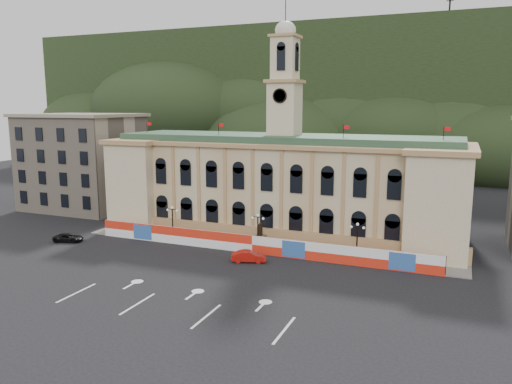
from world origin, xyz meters
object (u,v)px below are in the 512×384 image
at_px(red_sedan, 249,256).
at_px(black_suv, 68,238).
at_px(lamp_center, 258,228).
at_px(statue, 260,240).

distance_m(red_sedan, black_suv, 28.91).
bearing_deg(red_sedan, lamp_center, -9.37).
distance_m(lamp_center, red_sedan, 6.33).
relative_size(lamp_center, black_suv, 1.08).
relative_size(statue, red_sedan, 0.77).
bearing_deg(lamp_center, red_sedan, -79.43).
height_order(statue, lamp_center, lamp_center).
distance_m(statue, red_sedan, 6.89).
bearing_deg(statue, black_suv, -163.78).
xyz_separation_m(lamp_center, red_sedan, (1.08, -5.79, -2.32)).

